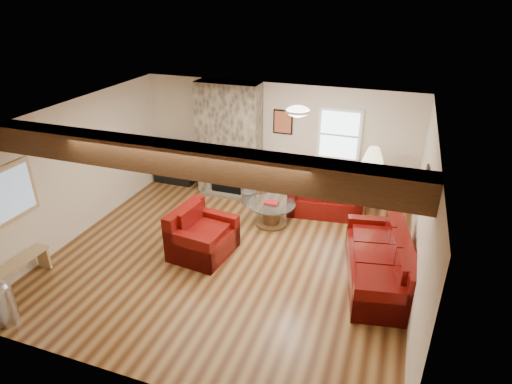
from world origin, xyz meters
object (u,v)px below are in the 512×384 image
loveseat (326,195)px  coffee_table (271,214)px  sofa_three (378,259)px  floor_lamp (373,159)px  armchair_red (203,233)px  tv_cabinet (175,173)px  television (173,154)px

loveseat → coffee_table: 1.27m
sofa_three → floor_lamp: 2.13m
loveseat → armchair_red: size_ratio=1.43×
sofa_three → tv_cabinet: size_ratio=2.27×
armchair_red → coffee_table: armchair_red is taller
floor_lamp → armchair_red: bearing=-140.9°
armchair_red → television: (-1.97, 2.55, 0.30)m
loveseat → armchair_red: (-1.73, -2.25, 0.03)m
sofa_three → coffee_table: (-2.14, 1.16, -0.18)m
sofa_three → armchair_red: armchair_red is taller
armchair_red → tv_cabinet: size_ratio=1.12×
sofa_three → television: bearing=-125.8°
television → tv_cabinet: bearing=0.0°
sofa_three → television: size_ratio=2.45×
sofa_three → armchair_red: bearing=-96.3°
sofa_three → television: television is taller
television → floor_lamp: 4.62m
tv_cabinet → floor_lamp: bearing=-5.6°
sofa_three → loveseat: sofa_three is taller
armchair_red → television: size_ratio=1.21×
armchair_red → tv_cabinet: 3.22m
tv_cabinet → floor_lamp: 4.71m
armchair_red → television: 3.23m
tv_cabinet → armchair_red: bearing=-52.2°
tv_cabinet → loveseat: bearing=-4.6°
sofa_three → armchair_red: (-2.96, -0.22, 0.01)m
sofa_three → coffee_table: bearing=-129.0°
television → coffee_table: bearing=-22.7°
loveseat → television: television is taller
coffee_table → television: (-2.79, 1.17, 0.49)m
coffee_table → tv_cabinet: size_ratio=1.00×
loveseat → television: size_ratio=1.73×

